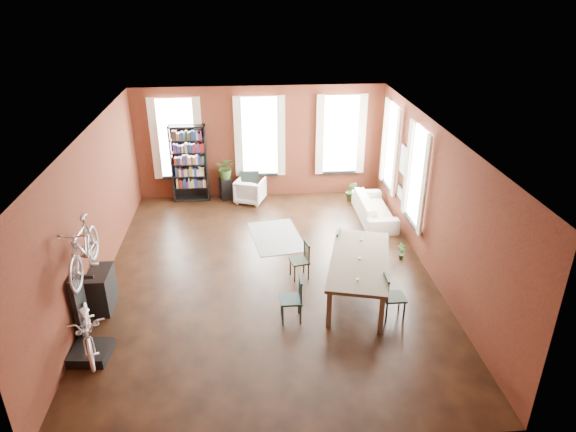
{
  "coord_description": "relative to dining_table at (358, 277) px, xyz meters",
  "views": [
    {
      "loc": [
        -0.37,
        -9.54,
        5.96
      ],
      "look_at": [
        0.48,
        0.6,
        1.12
      ],
      "focal_mm": 32.0,
      "sensor_mm": 36.0,
      "label": 1
    }
  ],
  "objects": [
    {
      "name": "room",
      "position": [
        -1.53,
        1.52,
        1.71
      ],
      "size": [
        9.0,
        9.04,
        3.22
      ],
      "color": "black",
      "rests_on": "ground"
    },
    {
      "name": "dining_chair_c",
      "position": [
        0.52,
        -0.76,
        0.02
      ],
      "size": [
        0.42,
        0.42,
        0.89
      ],
      "primitive_type": "cube",
      "rotation": [
        0.0,
        0.0,
        1.56
      ],
      "color": "black",
      "rests_on": "ground"
    },
    {
      "name": "dining_table",
      "position": [
        0.0,
        0.0,
        0.0
      ],
      "size": [
        1.72,
        2.68,
        0.84
      ],
      "primitive_type": "cube",
      "rotation": [
        0.0,
        0.0,
        -0.26
      ],
      "color": "brown",
      "rests_on": "ground"
    },
    {
      "name": "bookshelf",
      "position": [
        -3.77,
        5.21,
        0.68
      ],
      "size": [
        1.0,
        0.32,
        2.2
      ],
      "primitive_type": "cube",
      "color": "black",
      "rests_on": "ground"
    },
    {
      "name": "white_armchair",
      "position": [
        -2.1,
        4.91,
        -0.04
      ],
      "size": [
        0.94,
        0.91,
        0.77
      ],
      "primitive_type": "imported",
      "rotation": [
        0.0,
        0.0,
        2.79
      ],
      "color": "silver",
      "rests_on": "ground"
    },
    {
      "name": "plant_on_stand",
      "position": [
        -2.77,
        5.21,
        0.45
      ],
      "size": [
        0.7,
        0.75,
        0.5
      ],
      "primitive_type": "imported",
      "rotation": [
        0.0,
        0.0,
        -0.2
      ],
      "color": "#355A24",
      "rests_on": "plant_stand"
    },
    {
      "name": "plant_small",
      "position": [
        1.29,
        1.35,
        -0.35
      ],
      "size": [
        0.31,
        0.44,
        0.14
      ],
      "primitive_type": "imported",
      "rotation": [
        0.0,
        0.0,
        0.3
      ],
      "color": "#2C6126",
      "rests_on": "ground"
    },
    {
      "name": "dining_chair_d",
      "position": [
        -0.06,
        1.07,
        0.03
      ],
      "size": [
        0.53,
        0.53,
        0.9
      ],
      "primitive_type": "cube",
      "rotation": [
        0.0,
        0.0,
        1.24
      ],
      "color": "#193734",
      "rests_on": "ground"
    },
    {
      "name": "plant_stand",
      "position": [
        -2.8,
        5.17,
        -0.11
      ],
      "size": [
        0.39,
        0.39,
        0.62
      ],
      "primitive_type": "cube",
      "rotation": [
        0.0,
        0.0,
        0.32
      ],
      "color": "black",
      "rests_on": "ground"
    },
    {
      "name": "striped_rug",
      "position": [
        -1.49,
        2.67,
        -0.41
      ],
      "size": [
        1.42,
        1.99,
        0.01
      ],
      "primitive_type": "cube",
      "rotation": [
        0.0,
        0.0,
        0.15
      ],
      "color": "black",
      "rests_on": "ground"
    },
    {
      "name": "console_table",
      "position": [
        -5.05,
        0.01,
        -0.02
      ],
      "size": [
        0.4,
        0.8,
        0.8
      ],
      "primitive_type": "cube",
      "color": "black",
      "rests_on": "ground"
    },
    {
      "name": "dining_chair_b",
      "position": [
        -1.11,
        0.77,
        -0.01
      ],
      "size": [
        0.45,
        0.45,
        0.82
      ],
      "primitive_type": "cube",
      "rotation": [
        0.0,
        0.0,
        -1.35
      ],
      "color": "black",
      "rests_on": "ground"
    },
    {
      "name": "bicycle_floor",
      "position": [
        -4.89,
        -1.47,
        0.57
      ],
      "size": [
        0.8,
        0.98,
        1.62
      ],
      "primitive_type": "imported",
      "rotation": [
        0.0,
        0.0,
        0.32
      ],
      "color": "silver",
      "rests_on": "bike_trainer"
    },
    {
      "name": "dining_chair_a",
      "position": [
        -1.42,
        -0.69,
        0.02
      ],
      "size": [
        0.41,
        0.41,
        0.89
      ],
      "primitive_type": "cube",
      "rotation": [
        0.0,
        0.0,
        -1.57
      ],
      "color": "#1A3A38",
      "rests_on": "ground"
    },
    {
      "name": "bike_trainer",
      "position": [
        -4.93,
        -1.48,
        -0.33
      ],
      "size": [
        0.69,
        0.69,
        0.18
      ],
      "primitive_type": "cube",
      "rotation": [
        0.0,
        0.0,
        -0.1
      ],
      "color": "black",
      "rests_on": "ground"
    },
    {
      "name": "bicycle_hung",
      "position": [
        -4.92,
        -0.89,
        1.71
      ],
      "size": [
        0.47,
        1.0,
        1.66
      ],
      "primitive_type": "imported",
      "color": "#A5A8AD",
      "rests_on": "bike_wall_rack"
    },
    {
      "name": "cream_sofa",
      "position": [
        1.18,
        3.51,
        -0.01
      ],
      "size": [
        0.61,
        2.08,
        0.81
      ],
      "primitive_type": "imported",
      "rotation": [
        0.0,
        0.0,
        1.57
      ],
      "color": "beige",
      "rests_on": "ground"
    },
    {
      "name": "plant_by_sofa",
      "position": [
        0.79,
        4.74,
        -0.29
      ],
      "size": [
        0.55,
        0.68,
        0.27
      ],
      "primitive_type": "imported",
      "rotation": [
        0.0,
        0.0,
        -0.43
      ],
      "color": "#325823",
      "rests_on": "ground"
    },
    {
      "name": "bike_wall_rack",
      "position": [
        -5.17,
        -0.89,
        0.23
      ],
      "size": [
        0.16,
        0.6,
        1.3
      ],
      "primitive_type": "cube",
      "color": "black",
      "rests_on": "ground"
    }
  ]
}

